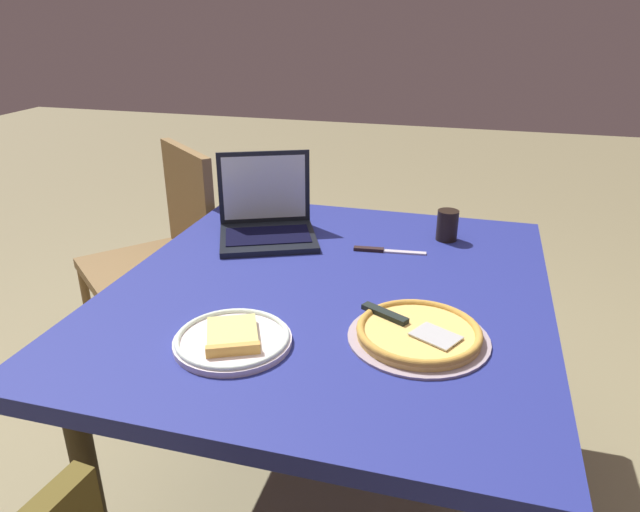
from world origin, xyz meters
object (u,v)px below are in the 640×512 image
laptop (267,221)px  pizza_tray (418,333)px  chair_near (164,248)px  drink_cup (447,225)px  table_knife (382,250)px  dining_table (330,308)px  pizza_plate (233,339)px

laptop → pizza_tray: bearing=47.2°
laptop → chair_near: bearing=-116.1°
pizza_tray → drink_cup: size_ratio=3.27×
table_knife → laptop: bearing=-94.2°
dining_table → table_knife: bearing=160.0°
laptop → pizza_plate: bearing=13.6°
drink_cup → pizza_plate: bearing=-28.1°
table_knife → pizza_plate: bearing=-20.4°
laptop → table_knife: size_ratio=1.72×
laptop → table_knife: bearing=85.8°
pizza_plate → pizza_tray: bearing=108.6°
dining_table → drink_cup: size_ratio=13.19×
dining_table → chair_near: 1.00m
pizza_tray → table_knife: size_ratio=1.45×
laptop → table_knife: (0.03, 0.37, -0.05)m
laptop → pizza_tray: (0.50, 0.54, -0.04)m
dining_table → laptop: laptop is taller
pizza_tray → pizza_plate: bearing=-71.4°
pizza_tray → laptop: bearing=-132.8°
table_knife → drink_cup: (-0.15, 0.18, 0.05)m
pizza_plate → chair_near: (-0.89, -0.69, -0.22)m
dining_table → pizza_tray: size_ratio=4.03×
dining_table → table_knife: 0.28m
pizza_plate → table_knife: size_ratio=1.19×
chair_near → dining_table: bearing=56.2°
table_knife → drink_cup: 0.24m
pizza_tray → chair_near: 1.34m
dining_table → chair_near: bearing=-123.8°
chair_near → table_knife: bearing=72.3°
pizza_tray → table_knife: 0.50m
pizza_plate → table_knife: 0.64m
pizza_plate → chair_near: bearing=-142.2°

